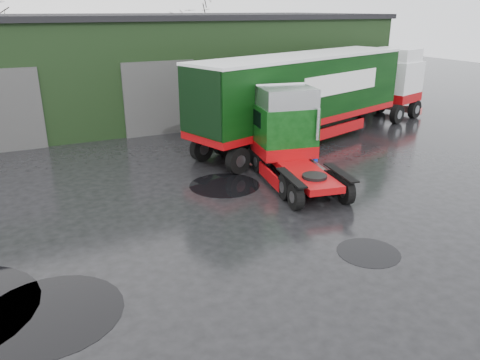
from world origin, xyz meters
name	(u,v)px	position (x,y,z in m)	size (l,w,h in m)	color
ground	(236,250)	(0.00, 0.00, 0.00)	(100.00, 100.00, 0.00)	black
warehouse	(132,66)	(2.00, 20.00, 3.16)	(32.40, 12.40, 6.30)	black
hero_tractor	(300,141)	(4.45, 3.65, 1.86)	(2.54, 5.98, 3.71)	#0C3B0F
lorry_right	(302,100)	(8.00, 9.00, 2.27)	(3.00, 17.31, 4.55)	silver
wash_bucket	(314,160)	(6.73, 5.88, 0.14)	(0.30, 0.30, 0.28)	#082CB8
tree_back_b	(194,43)	(10.00, 30.00, 3.75)	(4.40, 4.40, 7.50)	black
puddle_0	(51,314)	(-5.17, -0.87, 0.00)	(3.32, 3.32, 0.01)	black
puddle_1	(225,185)	(1.86, 5.04, 0.00)	(2.82, 2.82, 0.01)	black
puddle_3	(368,252)	(3.38, -1.80, 0.00)	(1.82, 1.82, 0.01)	black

